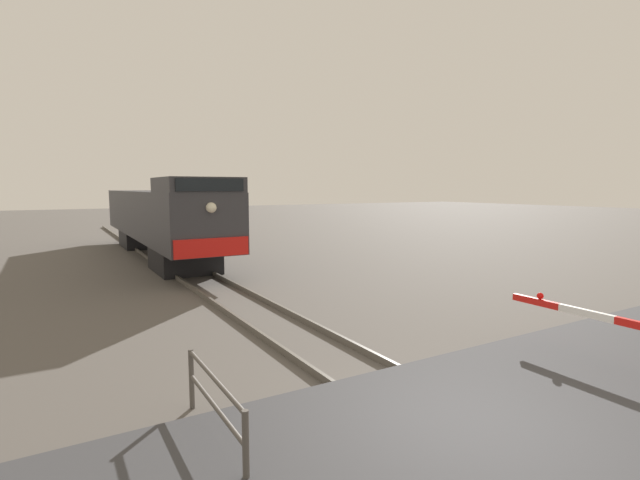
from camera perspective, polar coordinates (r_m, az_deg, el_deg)
ground_plane at (r=7.17m, az=17.90°, el=-22.46°), size 160.00×160.00×0.00m
rail_track_left at (r=6.68m, az=13.43°, el=-23.90°), size 0.08×80.00×0.15m
rail_track_right at (r=7.63m, az=21.75°, el=-20.11°), size 0.08×80.00×0.15m
road_surface at (r=7.13m, az=17.93°, el=-21.92°), size 36.00×4.66×0.15m
locomotive at (r=24.12m, az=-18.91°, el=2.67°), size 2.73×17.06×3.79m
guard_railing at (r=6.73m, az=-12.82°, el=-18.47°), size 0.08×2.37×0.95m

